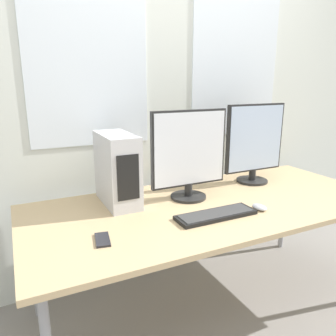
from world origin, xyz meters
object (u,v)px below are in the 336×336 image
object	(u,v)px
keyboard	(216,215)
monitor_right_near	(255,143)
mouse	(259,207)
pc_tower	(117,169)
cell_phone	(102,240)
monitor_main	(189,154)

from	to	relation	value
keyboard	monitor_right_near	bearing A→B (deg)	35.08
monitor_right_near	mouse	xyz separation A→B (m)	(-0.31, -0.43, -0.26)
pc_tower	keyboard	world-z (taller)	pc_tower
pc_tower	cell_phone	distance (m)	0.52
monitor_main	monitor_right_near	xyz separation A→B (m)	(0.57, 0.09, 0.00)
pc_tower	cell_phone	bearing A→B (deg)	-116.18
pc_tower	monitor_right_near	xyz separation A→B (m)	(0.98, -0.02, 0.07)
cell_phone	mouse	bearing A→B (deg)	8.78
pc_tower	monitor_right_near	bearing A→B (deg)	-0.92
monitor_main	keyboard	distance (m)	0.41
monitor_main	monitor_right_near	size ratio (longest dim) A/B	0.98
monitor_right_near	cell_phone	distance (m)	1.29
keyboard	mouse	distance (m)	0.28
pc_tower	cell_phone	size ratio (longest dim) A/B	2.82
keyboard	mouse	world-z (taller)	mouse
monitor_right_near	mouse	size ratio (longest dim) A/B	5.52
monitor_right_near	mouse	distance (m)	0.59
monitor_main	mouse	distance (m)	0.50
mouse	monitor_main	bearing A→B (deg)	128.15
monitor_main	cell_phone	xyz separation A→B (m)	(-0.62, -0.32, -0.27)
mouse	cell_phone	world-z (taller)	mouse
monitor_right_near	keyboard	distance (m)	0.76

